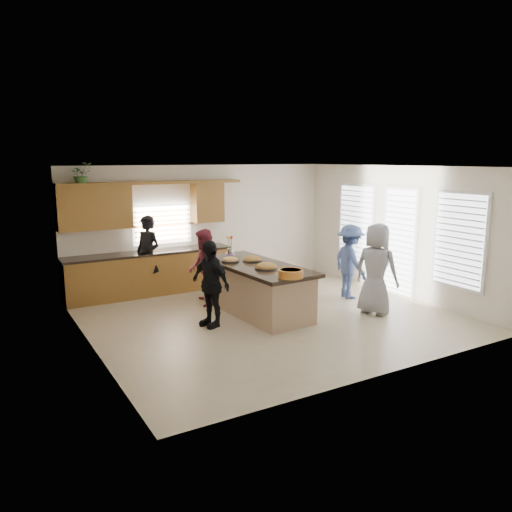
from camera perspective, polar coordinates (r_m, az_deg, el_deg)
floor at (r=9.53m, az=1.53°, el=-6.92°), size 6.50×6.50×0.00m
room_shell at (r=9.12m, az=1.59°, el=4.51°), size 6.52×6.02×2.81m
back_cabinetry at (r=11.14m, az=-12.39°, el=0.31°), size 4.08×0.66×2.46m
right_wall_glazing at (r=11.12m, az=16.22°, el=2.36°), size 0.06×4.00×2.25m
island at (r=9.68m, az=0.01°, el=-3.84°), size 1.30×2.76×0.95m
platter_front at (r=9.18m, az=1.20°, el=-1.29°), size 0.44×0.44×0.18m
platter_mid at (r=9.88m, az=-0.41°, el=-0.40°), size 0.40×0.40×0.16m
platter_back at (r=9.83m, az=-2.95°, el=-0.48°), size 0.35×0.35×0.14m
salad_bowl at (r=8.51m, az=3.98°, el=-1.96°), size 0.43×0.43×0.14m
clear_cup at (r=9.03m, az=5.04°, el=-1.43°), size 0.08×0.08×0.09m
plate_stack at (r=10.48m, az=-2.93°, el=0.22°), size 0.21×0.21×0.04m
flower_vase at (r=10.41m, az=-2.99°, el=1.23°), size 0.14×0.14×0.41m
potted_plant at (r=10.73m, az=-19.38°, el=8.81°), size 0.52×0.49×0.47m
woman_left_back at (r=11.01m, az=-12.26°, el=0.00°), size 0.67×0.76×1.75m
woman_left_mid at (r=10.13m, az=-5.97°, el=-1.32°), size 0.79×0.90×1.56m
woman_left_front at (r=8.84m, az=-5.25°, el=-3.16°), size 0.61×0.98×1.55m
woman_right_back at (r=10.79m, az=10.71°, el=-0.62°), size 0.74×1.10×1.58m
woman_right_front at (r=9.76m, az=13.57°, el=-1.45°), size 0.84×1.01×1.76m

